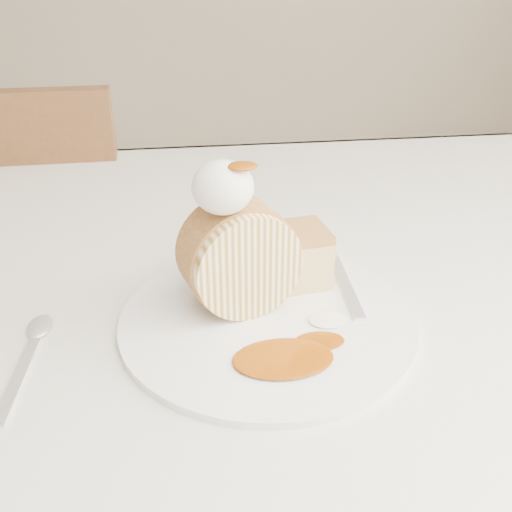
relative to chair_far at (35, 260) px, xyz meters
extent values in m
cube|color=beige|center=(0.34, -0.50, 0.23)|extent=(1.40, 0.90, 0.04)
cube|color=beige|center=(0.34, -0.05, 0.11)|extent=(1.40, 0.01, 0.28)
cylinder|color=brown|center=(0.96, -0.13, -0.14)|extent=(0.06, 0.06, 0.71)
cube|color=brown|center=(0.00, 0.08, -0.08)|extent=(0.42, 0.42, 0.04)
cube|color=brown|center=(0.00, -0.10, 0.16)|extent=(0.41, 0.05, 0.43)
cylinder|color=brown|center=(0.17, 0.26, -0.30)|extent=(0.04, 0.04, 0.40)
cylinder|color=brown|center=(-0.18, 0.26, -0.30)|extent=(0.04, 0.04, 0.40)
cylinder|color=brown|center=(0.18, -0.09, -0.30)|extent=(0.04, 0.04, 0.40)
cylinder|color=white|center=(0.40, -0.65, 0.25)|extent=(0.34, 0.34, 0.01)
cylinder|color=#FFE8B1|center=(0.38, -0.62, 0.31)|extent=(0.12, 0.09, 0.11)
cube|color=#B18343|center=(0.44, -0.58, 0.29)|extent=(0.07, 0.07, 0.06)
ellipsoid|color=white|center=(0.36, -0.63, 0.39)|extent=(0.06, 0.06, 0.05)
ellipsoid|color=#853B05|center=(0.38, -0.64, 0.42)|extent=(0.03, 0.02, 0.01)
cube|color=silver|center=(0.49, -0.61, 0.26)|extent=(0.03, 0.18, 0.00)
cube|color=silver|center=(0.17, -0.70, 0.25)|extent=(0.03, 0.14, 0.00)
camera|label=1|loc=(0.33, -1.12, 0.58)|focal=40.00mm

